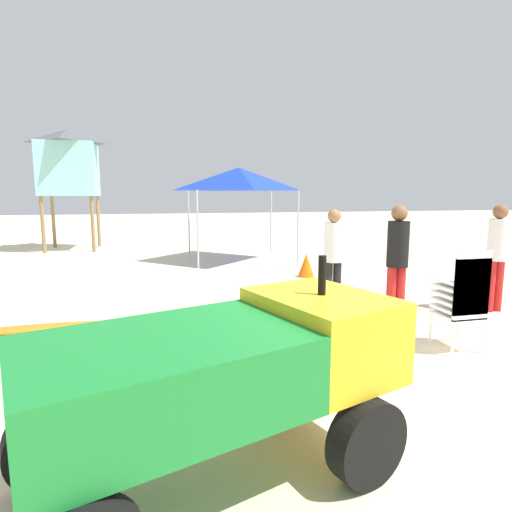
{
  "coord_description": "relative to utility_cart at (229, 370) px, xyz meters",
  "views": [
    {
      "loc": [
        -2.04,
        -3.72,
        1.95
      ],
      "look_at": [
        -0.43,
        2.96,
        0.95
      ],
      "focal_mm": 29.6,
      "sensor_mm": 36.0,
      "label": 1
    }
  ],
  "objects": [
    {
      "name": "lifeguard_near_left",
      "position": [
        3.1,
        2.95,
        0.25
      ],
      "size": [
        0.32,
        0.32,
        1.79
      ],
      "color": "red",
      "rests_on": "ground"
    },
    {
      "name": "surfboard_pile",
      "position": [
        -2.26,
        3.26,
        -0.66
      ],
      "size": [
        2.48,
        0.87,
        0.24
      ],
      "color": "#268CCC",
      "rests_on": "ground"
    },
    {
      "name": "ground",
      "position": [
        1.59,
        1.06,
        -0.78
      ],
      "size": [
        80.0,
        80.0,
        0.0
      ],
      "primitive_type": "plane",
      "color": "beige"
    },
    {
      "name": "stacked_plastic_chairs",
      "position": [
        3.23,
        1.66,
        -0.04
      ],
      "size": [
        0.48,
        0.48,
        1.29
      ],
      "color": "white",
      "rests_on": "ground"
    },
    {
      "name": "cooler_box",
      "position": [
        0.39,
        2.24,
        -0.6
      ],
      "size": [
        0.45,
        0.37,
        0.38
      ],
      "primitive_type": "cube",
      "color": "blue",
      "rests_on": "ground"
    },
    {
      "name": "lifeguard_near_center",
      "position": [
        5.06,
        3.12,
        0.25
      ],
      "size": [
        0.32,
        0.32,
        1.79
      ],
      "color": "red",
      "rests_on": "ground"
    },
    {
      "name": "utility_cart",
      "position": [
        0.0,
        0.0,
        0.0
      ],
      "size": [
        2.8,
        1.98,
        1.5
      ],
      "color": "#197A2D",
      "rests_on": "ground"
    },
    {
      "name": "lifeguard_near_right",
      "position": [
        2.46,
        3.85,
        0.2
      ],
      "size": [
        0.32,
        0.32,
        1.71
      ],
      "color": "black",
      "rests_on": "ground"
    },
    {
      "name": "traffic_cone_near",
      "position": [
        3.04,
        6.69,
        -0.5
      ],
      "size": [
        0.39,
        0.39,
        0.56
      ],
      "primitive_type": "cone",
      "color": "orange",
      "rests_on": "ground"
    },
    {
      "name": "lifeguard_tower",
      "position": [
        -3.27,
        13.36,
        2.25
      ],
      "size": [
        1.98,
        1.98,
        4.15
      ],
      "color": "olive",
      "rests_on": "ground"
    },
    {
      "name": "popup_canopy",
      "position": [
        1.97,
        9.46,
        1.6
      ],
      "size": [
        2.75,
        2.75,
        2.72
      ],
      "color": "#B2B2B7",
      "rests_on": "ground"
    }
  ]
}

